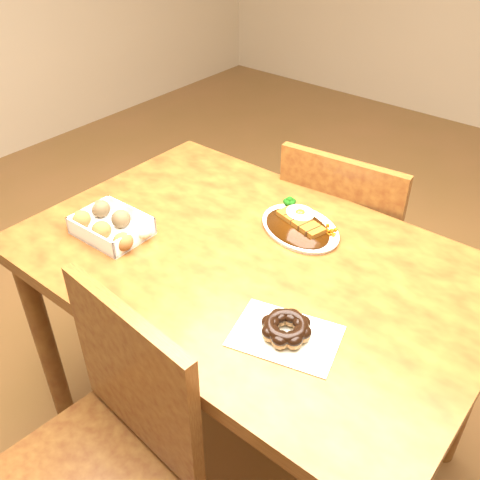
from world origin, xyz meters
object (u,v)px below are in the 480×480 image
Objects in this scene: donut_box at (111,225)px; table at (251,287)px; chair_far at (346,247)px; chair_near at (99,466)px; katsu_curry_plate at (300,225)px; pon_de_ring at (286,329)px.

table is at bearing 23.48° from donut_box.
chair_far is 1.00× the size of chair_near.
chair_near is 3.91× the size of donut_box.
chair_far is 0.45m from katsu_curry_plate.
pon_de_ring is at bearing -60.12° from katsu_curry_plate.
table is at bearing 83.45° from chair_far.
katsu_curry_plate is at bearing 82.48° from table.
katsu_curry_plate is (0.02, -0.35, 0.28)m from chair_far.
chair_far is 3.39× the size of pon_de_ring.
donut_box is (-0.36, -0.15, 0.13)m from table.
table is 4.68× the size of pon_de_ring.
table is 0.56m from chair_near.
chair_near is 3.02× the size of katsu_curry_plate.
chair_far is at bearing 93.26° from katsu_curry_plate.
donut_box is at bearing -156.52° from table.
chair_far is at bearing 94.46° from chair_near.
donut_box is 0.59m from pon_de_ring.
donut_box reaches higher than pon_de_ring.
pon_de_ring is (0.20, -0.36, 0.01)m from katsu_curry_plate.
table is at bearing 143.30° from pon_de_ring.
chair_near is 3.39× the size of pon_de_ring.
katsu_curry_plate is 0.41m from pon_de_ring.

